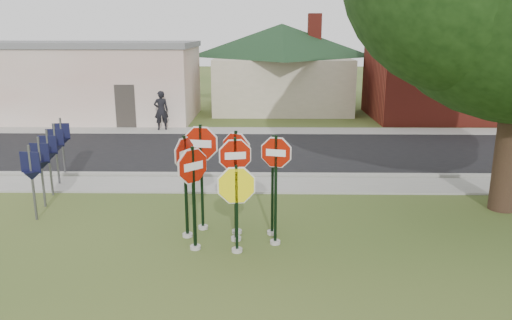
{
  "coord_description": "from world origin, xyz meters",
  "views": [
    {
      "loc": [
        0.93,
        -9.62,
        4.79
      ],
      "look_at": [
        0.74,
        2.0,
        1.77
      ],
      "focal_mm": 35.0,
      "sensor_mm": 36.0,
      "label": 1
    }
  ],
  "objects_px": {
    "stop_sign_left": "(193,184)",
    "pedestrian": "(161,110)",
    "stop_sign_center": "(235,175)",
    "stop_sign_yellow": "(237,198)"
  },
  "relations": [
    {
      "from": "stop_sign_left",
      "to": "pedestrian",
      "type": "bearing_deg",
      "value": 104.31
    },
    {
      "from": "stop_sign_center",
      "to": "pedestrian",
      "type": "height_order",
      "value": "stop_sign_center"
    },
    {
      "from": "stop_sign_left",
      "to": "stop_sign_center",
      "type": "bearing_deg",
      "value": 29.24
    },
    {
      "from": "stop_sign_center",
      "to": "stop_sign_yellow",
      "type": "relative_size",
      "value": 1.21
    },
    {
      "from": "stop_sign_center",
      "to": "stop_sign_left",
      "type": "distance_m",
      "value": 1.03
    },
    {
      "from": "stop_sign_yellow",
      "to": "pedestrian",
      "type": "xyz_separation_m",
      "value": [
        -4.43,
        13.78,
        -0.25
      ]
    },
    {
      "from": "stop_sign_center",
      "to": "stop_sign_left",
      "type": "xyz_separation_m",
      "value": [
        -0.89,
        -0.5,
        -0.06
      ]
    },
    {
      "from": "stop_sign_center",
      "to": "pedestrian",
      "type": "bearing_deg",
      "value": 108.4
    },
    {
      "from": "stop_sign_center",
      "to": "pedestrian",
      "type": "distance_m",
      "value": 13.87
    },
    {
      "from": "stop_sign_center",
      "to": "stop_sign_left",
      "type": "height_order",
      "value": "stop_sign_center"
    }
  ]
}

